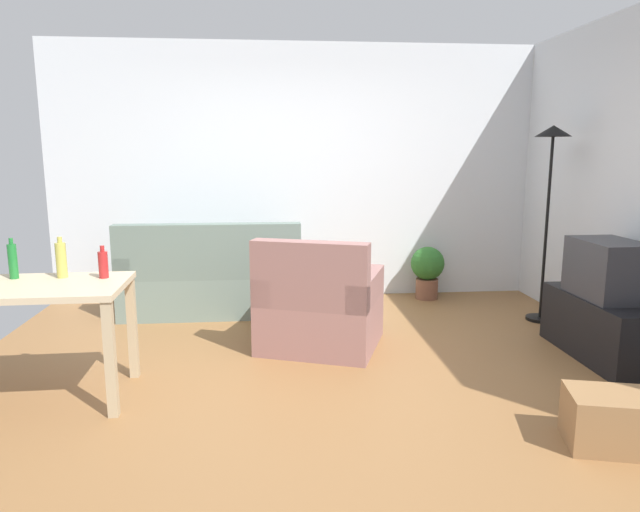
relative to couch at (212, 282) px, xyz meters
The scene contains 13 objects.
ground_plane 1.84m from the couch, 61.18° to the right, with size 5.20×4.40×0.02m, color olive.
wall_rear 1.49m from the couch, 35.03° to the left, with size 5.20×0.10×2.70m, color silver.
couch is the anchor object (origin of this frame).
tv_stand 3.49m from the couch, 26.62° to the right, with size 0.44×1.10×0.48m.
tv 3.52m from the couch, 26.59° to the right, with size 0.41×0.60×0.44m.
torchiere_lamp 3.36m from the couch, 10.37° to the right, with size 0.32×0.32×1.81m.
desk 2.20m from the couch, 115.96° to the right, with size 1.22×0.73×0.76m.
potted_plant 2.29m from the couch, ahead, with size 0.36×0.36×0.57m.
armchair 1.49m from the couch, 49.82° to the right, with size 1.13×1.10×0.92m.
storage_box 3.75m from the couch, 50.04° to the right, with size 0.48×0.34×0.30m, color olive.
bottle_green 2.16m from the couch, 121.83° to the right, with size 0.06×0.06×0.27m.
bottle_squat 2.02m from the couch, 114.24° to the right, with size 0.07×0.07×0.27m.
bottle_red 1.95m from the couch, 106.08° to the right, with size 0.06×0.06×0.22m.
Camera 1 is at (-0.31, -3.97, 1.58)m, focal length 31.87 mm.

